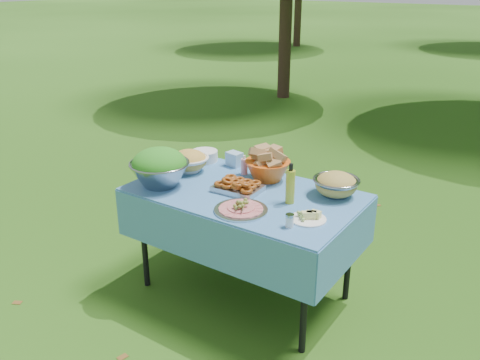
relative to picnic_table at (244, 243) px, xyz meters
The scene contains 14 objects.
ground 0.38m from the picnic_table, ahead, with size 80.00×80.00×0.00m, color #193A0A.
picnic_table is the anchor object (origin of this frame).
salad_bowl 0.76m from the picnic_table, 156.78° to the right, with size 0.39×0.39×0.26m, color #909398, non-canonical shape.
pasta_bowl_white 0.71m from the picnic_table, behind, with size 0.28×0.28×0.15m, color white, non-canonical shape.
plate_stack 0.78m from the picnic_table, 150.69° to the left, with size 0.20×0.20×0.08m, color white.
wipes_box 0.65m from the picnic_table, 132.27° to the left, with size 0.11×0.08×0.10m, color #A2CFF6.
sanitizer_bottle 0.55m from the picnic_table, 123.97° to the left, with size 0.05×0.05×0.14m, color #FBA2B7.
bread_bowl 0.55m from the picnic_table, 87.41° to the left, with size 0.31×0.31×0.21m, color orange, non-canonical shape.
pasta_bowl_steel 0.74m from the picnic_table, 28.39° to the left, with size 0.29×0.29×0.15m, color #909398, non-canonical shape.
fried_tray 0.42m from the picnic_table, 159.36° to the right, with size 0.30×0.21×0.07m, color #B4B3B8.
charcuterie_platter 0.51m from the picnic_table, 60.71° to the right, with size 0.32×0.32×0.07m, color #B5B9BD.
oil_bottle 0.60m from the picnic_table, ahead, with size 0.06×0.06×0.25m, color #AEB829.
cheese_plate 0.68m from the picnic_table, 14.42° to the right, with size 0.21×0.21×0.06m, color white.
shaker 0.69m from the picnic_table, 29.61° to the right, with size 0.05×0.05×0.08m, color white.
Camera 1 is at (1.66, -2.51, 2.06)m, focal length 38.00 mm.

